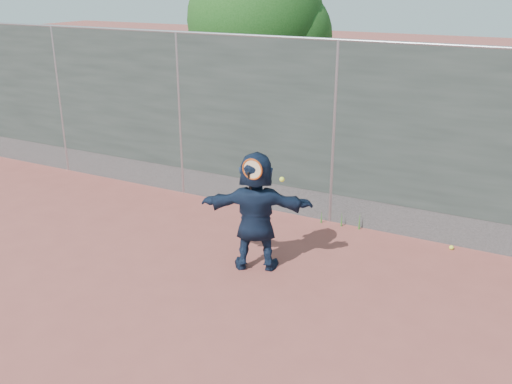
% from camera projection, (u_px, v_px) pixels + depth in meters
% --- Properties ---
extents(ground, '(80.00, 80.00, 0.00)m').
position_uv_depth(ground, '(225.00, 324.00, 6.81)').
color(ground, '#9E4C42').
rests_on(ground, ground).
extents(player, '(1.65, 1.07, 1.71)m').
position_uv_depth(player, '(256.00, 211.00, 7.89)').
color(player, '#16243D').
rests_on(player, ground).
extents(ball_ground, '(0.07, 0.07, 0.07)m').
position_uv_depth(ball_ground, '(451.00, 247.00, 8.67)').
color(ball_ground, '#E2F636').
rests_on(ball_ground, ground).
extents(fence, '(20.00, 0.06, 3.03)m').
position_uv_depth(fence, '(334.00, 131.00, 9.16)').
color(fence, '#38423D').
rests_on(fence, ground).
extents(swing_action, '(0.57, 0.16, 0.51)m').
position_uv_depth(swing_action, '(255.00, 172.00, 7.47)').
color(swing_action, '#BF4511').
rests_on(swing_action, ground).
extents(tree_left, '(3.15, 3.00, 4.53)m').
position_uv_depth(tree_left, '(263.00, 24.00, 12.46)').
color(tree_left, '#382314').
rests_on(tree_left, ground).
extents(weed_clump, '(0.68, 0.07, 0.30)m').
position_uv_depth(weed_clump, '(344.00, 219.00, 9.45)').
color(weed_clump, '#387226').
rests_on(weed_clump, ground).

